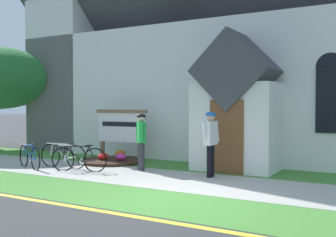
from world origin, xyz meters
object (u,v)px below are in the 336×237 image
bicycle_white (79,159)px  bicycle_black (63,155)px  cyclist_in_red_jersey (141,137)px  church_sign (121,127)px  cyclist_in_orange_jersey (211,138)px  bicycle_yellow (30,157)px

bicycle_white → bicycle_black: (-0.91, 0.29, 0.01)m
bicycle_black → cyclist_in_red_jersey: size_ratio=1.02×
bicycle_black → cyclist_in_red_jersey: 2.60m
bicycle_white → cyclist_in_red_jersey: size_ratio=0.97×
church_sign → cyclist_in_red_jersey: bearing=-39.2°
bicycle_black → cyclist_in_orange_jersey: 4.77m
bicycle_yellow → cyclist_in_red_jersey: (3.20, 1.36, 0.63)m
church_sign → bicycle_black: 2.43m
church_sign → bicycle_yellow: church_sign is taller
cyclist_in_orange_jersey → bicycle_white: bearing=-165.2°
cyclist_in_orange_jersey → cyclist_in_red_jersey: (-2.25, 0.02, -0.05)m
bicycle_white → cyclist_in_red_jersey: (1.51, 1.01, 0.62)m
bicycle_black → bicycle_yellow: 1.01m
bicycle_white → cyclist_in_orange_jersey: cyclist_in_orange_jersey is taller
cyclist_in_red_jersey → bicycle_white: bearing=-146.2°
cyclist_in_red_jersey → cyclist_in_orange_jersey: bearing=-0.5°
bicycle_black → bicycle_white: bearing=-17.5°
cyclist_in_orange_jersey → church_sign: bearing=159.6°
cyclist_in_orange_jersey → cyclist_in_red_jersey: 2.25m
bicycle_white → bicycle_yellow: same height
bicycle_white → bicycle_yellow: size_ratio=1.03×
cyclist_in_orange_jersey → cyclist_in_red_jersey: cyclist_in_orange_jersey is taller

